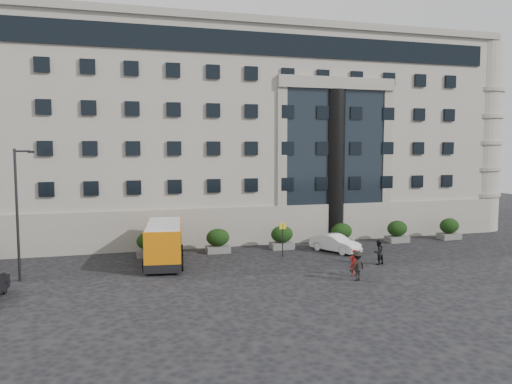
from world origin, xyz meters
TOP-DOWN VIEW (x-y plane):
  - ground at (0.00, 0.00)m, footprint 120.00×120.00m
  - civic_building at (6.00, 22.00)m, footprint 44.00×24.00m
  - entrance_column at (12.00, 10.30)m, footprint 1.80×1.80m
  - hedge_a at (-4.00, 7.80)m, footprint 1.80×1.26m
  - hedge_b at (1.20, 7.80)m, footprint 1.80×1.26m
  - hedge_c at (6.40, 7.80)m, footprint 1.80×1.26m
  - hedge_d at (11.60, 7.80)m, footprint 1.80×1.26m
  - hedge_e at (16.80, 7.80)m, footprint 1.80×1.26m
  - hedge_f at (22.00, 7.80)m, footprint 1.80×1.26m
  - street_lamp at (-11.94, 3.00)m, footprint 1.16×0.18m
  - bus_stop_sign at (5.50, 5.00)m, footprint 0.50×0.08m
  - minibus at (-3.15, 5.10)m, footprint 3.25×7.06m
  - red_truck at (-12.11, 18.42)m, footprint 3.83×6.14m
  - parked_car_d at (-15.16, 16.00)m, footprint 3.07×5.33m
  - white_taxi at (10.00, 5.57)m, footprint 3.19×4.30m
  - pedestrian_a at (8.03, -1.47)m, footprint 0.63×0.42m
  - pedestrian_b at (11.09, 0.94)m, footprint 1.00×0.89m
  - pedestrian_c at (7.72, -2.47)m, footprint 1.34×1.06m

SIDE VIEW (x-z plane):
  - ground at x=0.00m, z-range 0.00..0.00m
  - white_taxi at x=10.00m, z-range 0.00..1.35m
  - parked_car_d at x=-15.16m, z-range 0.00..1.40m
  - pedestrian_a at x=8.03m, z-range 0.00..1.70m
  - pedestrian_b at x=11.09m, z-range 0.00..1.71m
  - pedestrian_c at x=7.72m, z-range 0.00..1.82m
  - hedge_a at x=-4.00m, z-range 0.01..1.85m
  - hedge_b at x=1.20m, z-range 0.01..1.85m
  - hedge_c at x=6.40m, z-range 0.01..1.85m
  - hedge_d at x=11.60m, z-range 0.01..1.85m
  - hedge_e at x=16.80m, z-range 0.01..1.85m
  - hedge_f at x=22.00m, z-range 0.01..1.85m
  - minibus at x=-3.15m, z-range 0.15..2.99m
  - red_truck at x=-12.11m, z-range 0.04..3.11m
  - bus_stop_sign at x=5.50m, z-range 0.47..2.99m
  - street_lamp at x=-11.94m, z-range 0.37..8.37m
  - entrance_column at x=12.00m, z-range 0.00..13.00m
  - civic_building at x=6.00m, z-range 0.00..18.00m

